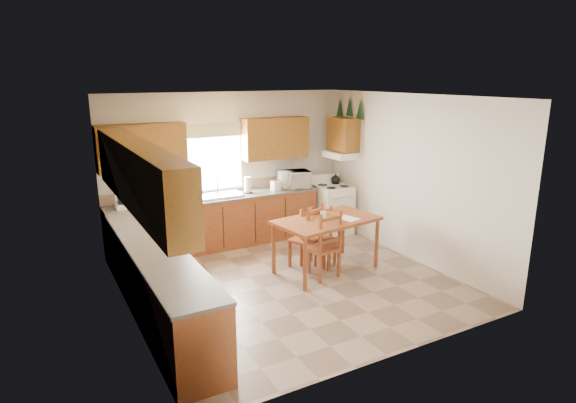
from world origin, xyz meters
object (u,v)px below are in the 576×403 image
microwave (294,179)px  stove (333,210)px  chair_far_right (315,240)px  chair_near_left (322,244)px  chair_far_left (323,236)px  chair_near_right (306,235)px  dining_table (326,245)px

microwave → stove: bearing=-8.9°
stove → chair_far_right: chair_far_right is taller
chair_near_left → chair_far_left: 0.56m
chair_near_right → chair_near_left: bearing=66.2°
stove → chair_far_left: size_ratio=1.01×
microwave → chair_far_left: bearing=-89.9°
chair_near_right → chair_far_left: chair_near_right is taller
stove → microwave: 0.99m
chair_near_right → chair_far_right: 0.19m
chair_near_left → chair_far_right: bearing=-109.5°
chair_near_left → chair_far_left: (0.31, 0.45, -0.07)m
microwave → chair_far_right: (-0.55, -1.64, -0.61)m
chair_near_left → chair_near_right: chair_near_left is taller
dining_table → chair_near_left: size_ratio=1.51×
dining_table → chair_far_right: 0.19m
chair_near_left → chair_far_right: size_ratio=1.11×
dining_table → chair_far_left: size_ratio=1.73×
chair_near_right → chair_far_right: chair_near_right is taller
stove → chair_near_left: 2.15m
chair_far_left → chair_far_right: bearing=-130.2°
dining_table → chair_near_right: size_ratio=1.53×
chair_near_right → dining_table: bearing=97.1°
stove → chair_far_right: size_ratio=0.97×
stove → chair_near_right: chair_near_right is taller
chair_far_right → microwave: bearing=78.3°
dining_table → chair_far_left: (0.13, 0.28, 0.03)m
chair_near_right → chair_far_right: size_ratio=1.09×
chair_near_right → chair_far_left: bearing=151.5°
chair_near_left → chair_far_left: chair_near_left is taller
chair_near_left → chair_far_right: 0.32m
dining_table → chair_far_right: chair_far_right is taller
chair_far_left → chair_far_right: 0.29m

